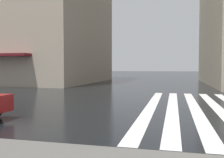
# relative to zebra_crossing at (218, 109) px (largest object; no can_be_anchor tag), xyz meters

# --- Properties ---
(zebra_crossing) EXTENTS (13.00, 6.50, 0.01)m
(zebra_crossing) POSITION_rel_zebra_crossing_xyz_m (0.00, 0.00, 0.00)
(zebra_crossing) COLOR silver
(zebra_crossing) RESTS_ON ground_plane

